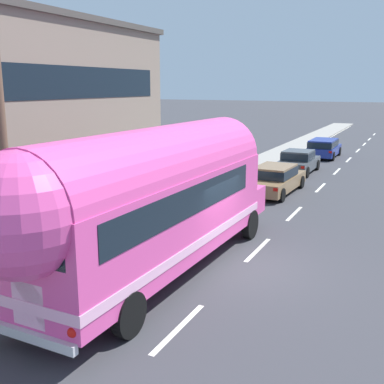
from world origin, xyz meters
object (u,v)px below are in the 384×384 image
Objects in this scene: painted_bus at (149,198)px; car_lead at (275,178)px; utility_pole at (0,120)px; car_third at (324,147)px; car_second at (298,161)px.

painted_bus is 2.45× the size of car_lead.
car_third is at bearing 84.72° from utility_pole.
painted_bus is at bearing 44.67° from utility_pole.
car_lead is 12.90m from car_third.
utility_pole is at bearing -95.28° from car_third.
painted_bus reaches higher than car_third.
painted_bus is at bearing -89.37° from car_second.
painted_bus is at bearing -90.35° from car_lead.
utility_pole is 1.97× the size of car_third.
car_second is (-0.20, 17.87, -1.58)m from painted_bus.
utility_pole reaches higher than car_third.
utility_pole is 0.71× the size of painted_bus.
car_lead is (0.07, 11.86, -1.56)m from painted_bus.
car_lead is at bearing 89.65° from painted_bus.
utility_pole is at bearing -96.35° from car_second.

